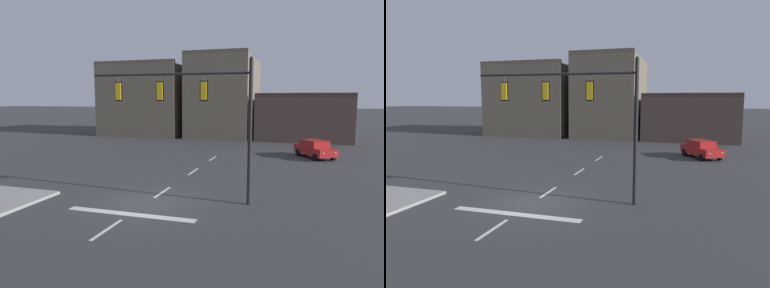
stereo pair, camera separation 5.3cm
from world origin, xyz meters
The scene contains 6 objects.
ground_plane centered at (0.00, 0.00, 0.00)m, with size 400.00×400.00×0.00m, color #353538.
stop_bar_paint centered at (0.00, -2.00, 0.00)m, with size 6.40×0.50×0.01m, color silver.
lane_centreline centered at (0.00, 2.00, 0.00)m, with size 0.16×26.40×0.01m.
signal_mast_near_side centered at (2.36, 1.03, 5.02)m, with size 8.48×0.62×7.34m.
car_lot_nearside centered at (8.74, 17.05, 0.86)m, with size 3.73×4.72×1.61m.
building_row centered at (-5.63, 33.99, 4.70)m, with size 34.05×13.89×11.49m.
Camera 2 is at (7.44, -15.99, 5.30)m, focal length 32.57 mm.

